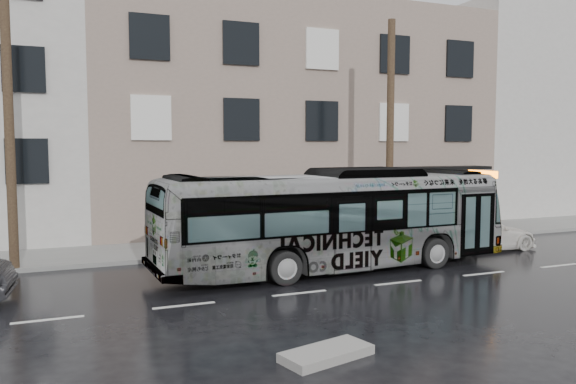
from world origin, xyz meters
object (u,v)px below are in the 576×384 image
utility_pole_rear (9,127)px  sign_post (411,211)px  utility_pole_front (390,132)px  white_sedan (482,233)px  bus (334,220)px

utility_pole_rear → sign_post: size_ratio=3.75×
utility_pole_front → utility_pole_rear: same height
sign_post → white_sedan: size_ratio=0.54×
utility_pole_rear → sign_post: 15.46m
sign_post → bus: bus is taller
utility_pole_front → sign_post: utility_pole_front is taller
utility_pole_front → white_sedan: size_ratio=2.01×
utility_pole_front → utility_pole_rear: bearing=180.0°
sign_post → white_sedan: sign_post is taller
utility_pole_front → sign_post: bearing=0.0°
utility_pole_front → white_sedan: bearing=-42.5°
white_sedan → bus: bearing=99.7°
sign_post → bus: bearing=-147.2°
utility_pole_rear → bus: (9.72, -3.47, -2.99)m
utility_pole_front → sign_post: 3.48m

